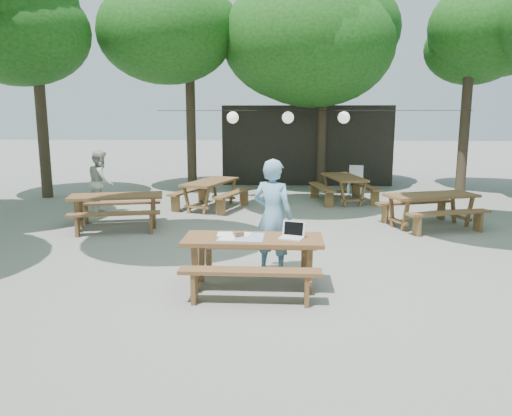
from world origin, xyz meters
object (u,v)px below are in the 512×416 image
at_px(main_picnic_table, 253,262).
at_px(second_person, 101,182).
at_px(plastic_chair, 355,186).
at_px(woman, 273,216).
at_px(picnic_table_nw, 117,211).

height_order(main_picnic_table, second_person, second_person).
bearing_deg(second_person, plastic_chair, -79.57).
bearing_deg(woman, second_person, -21.37).
bearing_deg(main_picnic_table, plastic_chair, 73.20).
xyz_separation_m(second_person, plastic_chair, (6.88, 3.52, -0.55)).
xyz_separation_m(woman, second_person, (-4.47, 4.60, -0.11)).
bearing_deg(plastic_chair, main_picnic_table, -92.09).
height_order(picnic_table_nw, plastic_chair, plastic_chair).
bearing_deg(main_picnic_table, second_person, 128.27).
distance_m(main_picnic_table, second_person, 6.80).
distance_m(woman, plastic_chair, 8.49).
relative_size(second_person, plastic_chair, 1.79).
xyz_separation_m(woman, plastic_chair, (2.41, 8.11, -0.65)).
xyz_separation_m(main_picnic_table, picnic_table_nw, (-3.27, 3.68, 0.00)).
height_order(woman, plastic_chair, woman).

